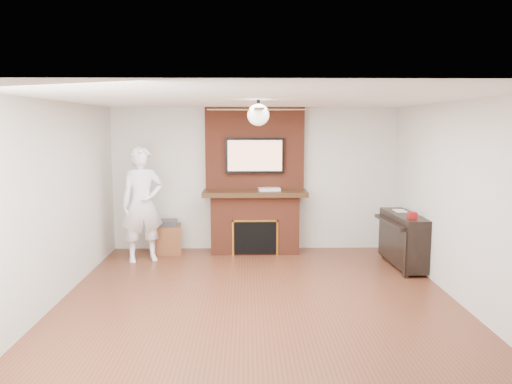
{
  "coord_description": "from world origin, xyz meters",
  "views": [
    {
      "loc": [
        -0.14,
        -6.0,
        2.21
      ],
      "look_at": [
        -0.01,
        0.9,
        1.27
      ],
      "focal_mm": 35.0,
      "sensor_mm": 36.0,
      "label": 1
    }
  ],
  "objects_px": {
    "side_table": "(167,238)",
    "piano": "(403,238)",
    "fireplace": "(255,195)",
    "person": "(142,204)"
  },
  "relations": [
    {
      "from": "person",
      "to": "side_table",
      "type": "height_order",
      "value": "person"
    },
    {
      "from": "side_table",
      "to": "piano",
      "type": "height_order",
      "value": "piano"
    },
    {
      "from": "fireplace",
      "to": "piano",
      "type": "xyz_separation_m",
      "value": [
        2.3,
        -1.01,
        -0.55
      ]
    },
    {
      "from": "fireplace",
      "to": "side_table",
      "type": "distance_m",
      "value": 1.7
    },
    {
      "from": "side_table",
      "to": "fireplace",
      "type": "bearing_deg",
      "value": -4.75
    },
    {
      "from": "person",
      "to": "piano",
      "type": "relative_size",
      "value": 1.44
    },
    {
      "from": "fireplace",
      "to": "piano",
      "type": "bearing_deg",
      "value": -23.74
    },
    {
      "from": "side_table",
      "to": "piano",
      "type": "bearing_deg",
      "value": -21.1
    },
    {
      "from": "fireplace",
      "to": "person",
      "type": "bearing_deg",
      "value": -161.67
    },
    {
      "from": "fireplace",
      "to": "person",
      "type": "height_order",
      "value": "fireplace"
    }
  ]
}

